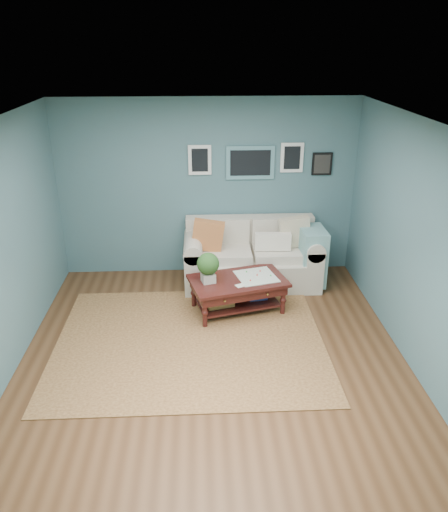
{
  "coord_description": "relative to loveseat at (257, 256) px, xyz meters",
  "views": [
    {
      "loc": [
        -0.12,
        -4.84,
        3.47
      ],
      "look_at": [
        0.18,
        1.0,
        0.89
      ],
      "focal_mm": 35.0,
      "sensor_mm": 36.0,
      "label": 1
    }
  ],
  "objects": [
    {
      "name": "area_rug",
      "position": [
        -1.01,
        -1.62,
        -0.43
      ],
      "size": [
        3.29,
        2.63,
        0.01
      ],
      "primitive_type": "cube",
      "color": "#583619",
      "rests_on": "ground"
    },
    {
      "name": "room_shell",
      "position": [
        -0.72,
        -1.97,
        0.93
      ],
      "size": [
        5.0,
        5.02,
        2.7
      ],
      "color": "brown",
      "rests_on": "ground"
    },
    {
      "name": "coffee_table",
      "position": [
        -0.43,
        -0.88,
        -0.04
      ],
      "size": [
        1.41,
        1.04,
        0.89
      ],
      "rotation": [
        0.0,
        0.0,
        0.26
      ],
      "color": "#36110E",
      "rests_on": "ground"
    },
    {
      "name": "loveseat",
      "position": [
        0.0,
        0.0,
        0.0
      ],
      "size": [
        2.07,
        0.94,
        1.06
      ],
      "color": "beige",
      "rests_on": "ground"
    }
  ]
}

